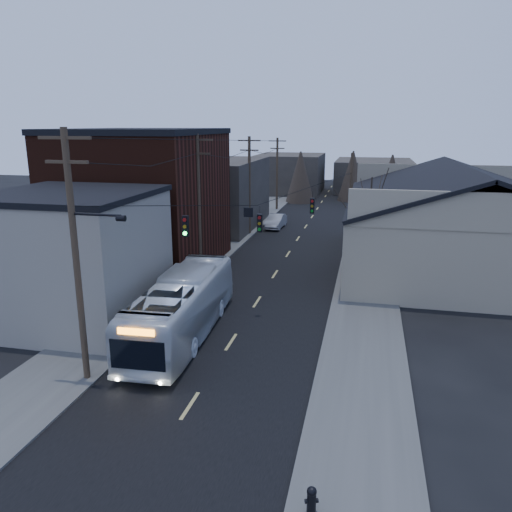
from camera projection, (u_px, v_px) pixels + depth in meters
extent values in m
plane|color=black|center=(170.00, 436.00, 17.48)|extent=(160.00, 160.00, 0.00)
cube|color=black|center=(295.00, 243.00, 45.77)|extent=(9.00, 110.00, 0.02)
cube|color=#474744|center=(227.00, 239.00, 47.14)|extent=(4.00, 110.00, 0.12)
cube|color=#474744|center=(367.00, 246.00, 44.38)|extent=(4.00, 110.00, 0.12)
cube|color=gray|center=(75.00, 260.00, 26.98)|extent=(8.00, 8.00, 7.00)
cube|color=black|center=(144.00, 202.00, 37.19)|extent=(10.00, 12.00, 10.00)
cube|color=#312C27|center=(215.00, 194.00, 52.55)|extent=(9.00, 14.00, 7.00)
cube|color=gray|center=(456.00, 235.00, 37.66)|extent=(16.00, 20.00, 5.00)
cube|color=black|center=(405.00, 183.00, 37.54)|extent=(8.16, 20.60, 2.86)
cube|color=#312C27|center=(290.00, 174.00, 79.29)|extent=(10.00, 12.00, 6.00)
cube|color=#312C27|center=(373.00, 175.00, 81.37)|extent=(12.00, 14.00, 5.00)
cone|color=black|center=(369.00, 230.00, 34.04)|extent=(0.40, 0.40, 7.20)
cylinder|color=#382B1E|center=(76.00, 262.00, 20.03)|extent=(0.28, 0.28, 10.50)
cube|color=#382B1E|center=(64.00, 138.00, 18.79)|extent=(2.20, 0.12, 0.12)
cylinder|color=#382B1E|center=(199.00, 208.00, 34.24)|extent=(0.28, 0.28, 10.00)
cube|color=#382B1E|center=(197.00, 140.00, 33.06)|extent=(2.20, 0.12, 0.12)
cylinder|color=#382B1E|center=(249.00, 186.00, 48.45)|extent=(0.28, 0.28, 9.50)
cube|color=#382B1E|center=(249.00, 141.00, 47.34)|extent=(2.20, 0.12, 0.12)
cylinder|color=#382B1E|center=(277.00, 174.00, 62.66)|extent=(0.28, 0.28, 9.00)
cube|color=#382B1E|center=(277.00, 141.00, 61.61)|extent=(2.20, 0.12, 0.12)
cylinder|color=#382B1E|center=(350.00, 208.00, 38.91)|extent=(0.28, 0.28, 8.50)
cube|color=black|center=(186.00, 226.00, 23.46)|extent=(0.28, 0.20, 1.00)
cube|color=black|center=(260.00, 223.00, 27.30)|extent=(0.28, 0.20, 1.00)
cube|color=black|center=(312.00, 206.00, 32.47)|extent=(0.28, 0.20, 1.00)
imported|color=silver|center=(182.00, 307.00, 25.32)|extent=(3.19, 11.55, 3.19)
imported|color=#97989E|center=(276.00, 221.00, 52.39)|extent=(1.74, 4.43, 1.43)
cylinder|color=black|center=(311.00, 503.00, 13.81)|extent=(0.26, 0.26, 0.65)
sphere|color=black|center=(312.00, 492.00, 13.72)|extent=(0.28, 0.28, 0.28)
cylinder|color=black|center=(311.00, 501.00, 13.80)|extent=(0.40, 0.25, 0.13)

